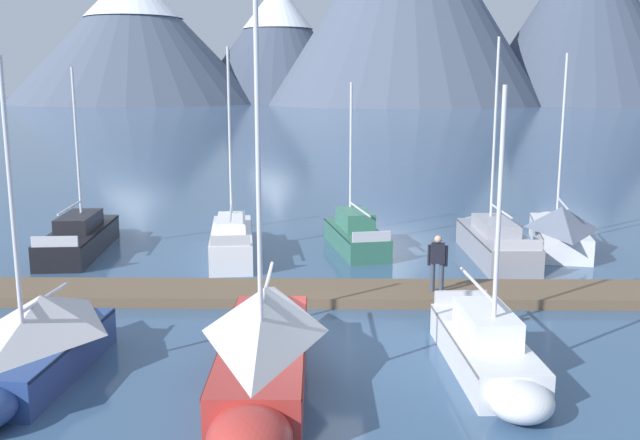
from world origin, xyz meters
TOP-DOWN VIEW (x-y plane):
  - ground_plane at (0.00, 0.00)m, footprint 700.00×700.00m
  - mountain_west_summit at (-66.76, 222.75)m, footprint 84.15×84.15m
  - mountain_central_massif at (-20.55, 240.47)m, footprint 61.80×61.80m
  - mountain_east_summit at (79.30, 217.11)m, footprint 68.66×68.66m
  - dock at (0.00, 4.00)m, footprint 20.44×2.48m
  - sailboat_nearest_berth at (-9.26, 9.93)m, footprint 2.26×7.03m
  - sailboat_second_berth at (-6.03, -2.06)m, footprint 2.32×5.60m
  - sailboat_mid_dock_port at (-3.41, 9.49)m, footprint 2.25×6.79m
  - sailboat_mid_dock_starboard at (-0.97, -2.53)m, footprint 2.08×7.12m
  - sailboat_far_berth at (1.18, 10.81)m, footprint 2.67×6.17m
  - sailboat_outer_slip at (3.89, -1.61)m, footprint 1.84×5.57m
  - sailboat_end_of_dock at (6.34, 9.52)m, footprint 1.96×7.20m
  - sailboat_last_slip at (9.23, 10.93)m, footprint 2.82×7.01m
  - person_on_dock at (3.50, 3.76)m, footprint 0.58×0.30m

SIDE VIEW (x-z plane):
  - ground_plane at x=0.00m, z-range 0.00..0.00m
  - dock at x=0.00m, z-range 0.00..0.30m
  - sailboat_outer_slip at x=3.89m, z-range -2.60..3.71m
  - sailboat_far_berth at x=1.18m, z-range -2.62..3.78m
  - sailboat_nearest_berth at x=-9.26m, z-range -2.87..4.06m
  - sailboat_end_of_dock at x=6.34m, z-range -3.38..4.60m
  - sailboat_mid_dock_port at x=-3.41m, z-range -3.20..4.47m
  - sailboat_second_berth at x=-6.03m, z-range -2.63..4.24m
  - sailboat_last_slip at x=9.23m, z-range -2.93..4.55m
  - sailboat_mid_dock_starboard at x=-0.97m, z-range -3.47..5.41m
  - person_on_dock at x=3.50m, z-range 0.42..2.11m
  - mountain_central_massif at x=-20.55m, z-range 0.72..42.08m
  - mountain_west_summit at x=-66.76m, z-range 0.70..44.49m
  - mountain_east_summit at x=79.30m, z-range 0.90..57.70m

